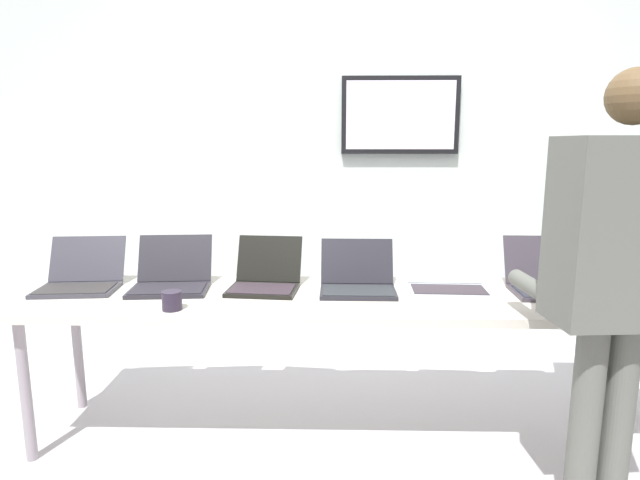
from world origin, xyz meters
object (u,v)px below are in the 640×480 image
(equipment_box, at_px, (630,254))
(laptop_station_5, at_px, (542,280))
(person, at_px, (616,265))
(coffee_mug, at_px, (172,301))
(laptop_station_4, at_px, (447,280))
(laptop_station_3, at_px, (358,280))
(laptop_station_2, at_px, (265,278))
(laptop_station_1, at_px, (171,277))
(workbench, at_px, (352,304))
(laptop_station_0, at_px, (81,278))

(equipment_box, xyz_separation_m, laptop_station_5, (-0.43, -0.03, -0.13))
(laptop_station_5, distance_m, person, 0.74)
(person, xyz_separation_m, coffee_mug, (-1.70, 0.37, -0.26))
(laptop_station_4, bearing_deg, laptop_station_3, -176.94)
(laptop_station_3, distance_m, laptop_station_5, 0.91)
(laptop_station_3, bearing_deg, laptop_station_2, 177.08)
(equipment_box, relative_size, laptop_station_2, 1.07)
(laptop_station_1, distance_m, laptop_station_2, 0.47)
(equipment_box, bearing_deg, laptop_station_3, -178.60)
(workbench, bearing_deg, laptop_station_5, 4.89)
(laptop_station_1, xyz_separation_m, laptop_station_4, (1.38, 0.01, -0.01))
(laptop_station_3, bearing_deg, laptop_station_0, 179.61)
(workbench, bearing_deg, equipment_box, 4.57)
(laptop_station_5, height_order, coffee_mug, laptop_station_5)
(workbench, distance_m, person, 1.15)
(laptop_station_1, xyz_separation_m, laptop_station_2, (0.47, 0.00, -0.00))
(laptop_station_0, height_order, laptop_station_2, laptop_station_2)
(laptop_station_2, distance_m, laptop_station_3, 0.46)
(workbench, height_order, laptop_station_5, laptop_station_5)
(laptop_station_0, xyz_separation_m, coffee_mug, (0.56, -0.34, -0.01))
(equipment_box, bearing_deg, person, -122.33)
(laptop_station_2, bearing_deg, laptop_station_3, -2.92)
(laptop_station_1, height_order, laptop_station_2, laptop_station_1)
(laptop_station_0, relative_size, laptop_station_2, 1.08)
(laptop_station_2, bearing_deg, laptop_station_4, 0.01)
(laptop_station_4, relative_size, laptop_station_5, 1.06)
(laptop_station_0, relative_size, person, 0.24)
(laptop_station_4, bearing_deg, equipment_box, 0.58)
(equipment_box, distance_m, laptop_station_1, 2.28)
(equipment_box, bearing_deg, workbench, -175.43)
(equipment_box, height_order, laptop_station_3, equipment_box)
(person, bearing_deg, coffee_mug, 167.70)
(person, distance_m, coffee_mug, 1.76)
(laptop_station_1, bearing_deg, laptop_station_2, 0.60)
(laptop_station_4, relative_size, person, 0.23)
(laptop_station_0, height_order, laptop_station_4, laptop_station_0)
(laptop_station_4, xyz_separation_m, coffee_mug, (-1.27, -0.35, -0.01))
(laptop_station_1, xyz_separation_m, laptop_station_5, (1.84, -0.01, 0.00))
(laptop_station_0, distance_m, laptop_station_4, 1.84)
(laptop_station_0, distance_m, laptop_station_3, 1.39)
(equipment_box, distance_m, laptop_station_5, 0.45)
(laptop_station_1, bearing_deg, laptop_station_4, 0.21)
(laptop_station_3, bearing_deg, workbench, -110.63)
(equipment_box, relative_size, laptop_station_4, 1.03)
(laptop_station_0, relative_size, laptop_station_1, 1.00)
(laptop_station_1, bearing_deg, laptop_station_0, -178.84)
(laptop_station_0, height_order, laptop_station_1, laptop_station_1)
(laptop_station_0, bearing_deg, laptop_station_1, 1.16)
(laptop_station_1, relative_size, laptop_station_2, 1.08)
(laptop_station_3, bearing_deg, coffee_mug, -158.50)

